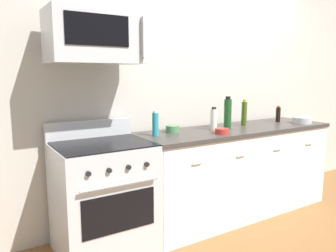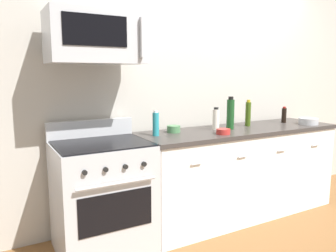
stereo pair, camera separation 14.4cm
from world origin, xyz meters
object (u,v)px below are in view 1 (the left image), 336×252
object	(u,v)px
range_oven	(104,197)
bowl_steel_prep	(302,120)
bowl_green_glaze	(172,129)
bowl_red_small	(222,131)
bottle_dish_soap	(155,124)
bottle_soy_sauce_dark	(278,114)
bottle_vinegar_white	(214,119)
bottle_wine_green	(228,113)
bottle_olive_oil	(244,113)
microwave	(96,37)

from	to	relation	value
range_oven	bowl_steel_prep	size ratio (longest dim) A/B	5.13
bowl_green_glaze	bowl_red_small	bearing A→B (deg)	-40.07
bottle_dish_soap	bottle_soy_sauce_dark	bearing A→B (deg)	0.51
bottle_vinegar_white	bowl_steel_prep	bearing A→B (deg)	-9.94
bottle_wine_green	bowl_red_small	bearing A→B (deg)	-141.35
bottle_wine_green	bottle_dish_soap	bearing A→B (deg)	177.42
range_oven	bowl_green_glaze	xyz separation A→B (m)	(0.75, 0.12, 0.48)
bottle_olive_oil	bowl_red_small	size ratio (longest dim) A/B	2.14
bowl_steel_prep	bowl_red_small	xyz separation A→B (m)	(-1.21, -0.02, -0.01)
bottle_soy_sauce_dark	bottle_olive_oil	world-z (taller)	bottle_olive_oil
bottle_wine_green	bowl_steel_prep	bearing A→B (deg)	-9.89
bottle_wine_green	bottle_soy_sauce_dark	world-z (taller)	bottle_wine_green
bottle_soy_sauce_dark	bowl_green_glaze	world-z (taller)	bottle_soy_sauce_dark
bottle_olive_oil	bowl_steel_prep	distance (m)	0.72
bowl_red_small	microwave	bearing A→B (deg)	168.43
range_oven	bottle_vinegar_white	bearing A→B (deg)	1.84
microwave	bowl_red_small	size ratio (longest dim) A/B	5.69
bottle_olive_oil	bowl_steel_prep	bearing A→B (deg)	-19.42
bottle_vinegar_white	bowl_green_glaze	distance (m)	0.45
bottle_wine_green	bottle_soy_sauce_dark	distance (m)	0.83
bottle_vinegar_white	bottle_dish_soap	xyz separation A→B (m)	(-0.66, 0.01, 0.00)
range_oven	bottle_soy_sauce_dark	xyz separation A→B (m)	(2.17, 0.06, 0.54)
range_oven	bowl_red_small	world-z (taller)	range_oven
bottle_wine_green	bottle_vinegar_white	bearing A→B (deg)	169.79
range_oven	bowl_steel_prep	bearing A→B (deg)	-3.92
bottle_wine_green	bottle_dish_soap	xyz separation A→B (m)	(-0.82, 0.04, -0.05)
range_oven	bottle_olive_oil	world-z (taller)	bottle_olive_oil
bowl_steel_prep	bottle_vinegar_white	bearing A→B (deg)	170.06
microwave	bottle_olive_oil	bearing A→B (deg)	1.13
bottle_wine_green	microwave	bearing A→B (deg)	178.51
bowl_green_glaze	bottle_wine_green	bearing A→B (deg)	-10.31
bottle_dish_soap	microwave	bearing A→B (deg)	-179.76
bottle_wine_green	bottle_vinegar_white	distance (m)	0.17
range_oven	bottle_olive_oil	xyz separation A→B (m)	(1.64, 0.08, 0.58)
range_oven	bottle_soy_sauce_dark	distance (m)	2.24
range_oven	bowl_green_glaze	world-z (taller)	range_oven
bottle_wine_green	bottle_olive_oil	size ratio (longest dim) A/B	1.17
range_oven	bottle_olive_oil	bearing A→B (deg)	2.69
microwave	bottle_soy_sauce_dark	world-z (taller)	microwave
bottle_vinegar_white	bowl_red_small	size ratio (longest dim) A/B	1.73
bottle_olive_oil	bowl_green_glaze	xyz separation A→B (m)	(-0.89, 0.04, -0.10)
microwave	bottle_vinegar_white	xyz separation A→B (m)	(1.19, -0.01, -0.72)
range_oven	microwave	xyz separation A→B (m)	(0.00, 0.04, 1.28)
bottle_soy_sauce_dark	bowl_red_small	world-z (taller)	bottle_soy_sauce_dark
bottle_soy_sauce_dark	bowl_red_small	bearing A→B (deg)	-167.14
range_oven	bowl_red_small	xyz separation A→B (m)	(1.11, -0.18, 0.48)
microwave	bowl_green_glaze	xyz separation A→B (m)	(0.75, 0.07, -0.80)
range_oven	bottle_vinegar_white	xyz separation A→B (m)	(1.19, 0.04, 0.56)
bottle_soy_sauce_dark	bowl_green_glaze	size ratio (longest dim) A/B	1.44
bottle_soy_sauce_dark	microwave	bearing A→B (deg)	-179.55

